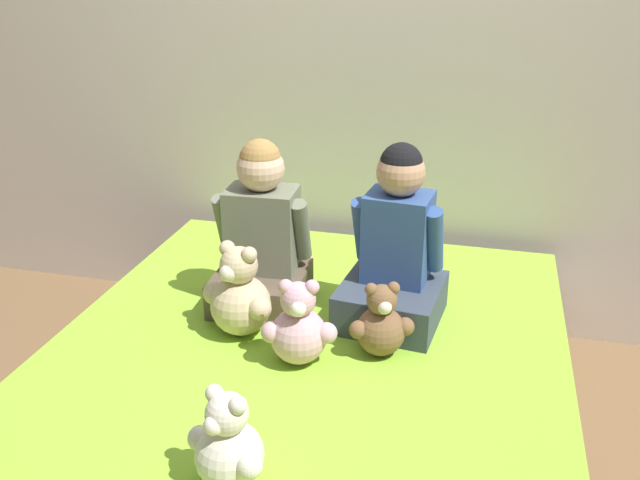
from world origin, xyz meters
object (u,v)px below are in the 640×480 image
Objects in this scene: teddy_bear_between_children at (299,328)px; teddy_bear_held_by_right_child at (381,324)px; teddy_bear_at_foot_of_bed at (228,446)px; child_on_left at (262,238)px; teddy_bear_held_by_left_child at (240,296)px; bed at (301,414)px; child_on_right at (395,253)px.

teddy_bear_held_by_right_child is at bearing 12.20° from teddy_bear_between_children.
teddy_bear_held_by_right_child is 0.94× the size of teddy_bear_at_foot_of_bed.
teddy_bear_held_by_left_child is (0.00, -0.22, -0.11)m from child_on_left.
teddy_bear_at_foot_of_bed is (-0.02, -0.52, -0.01)m from teddy_bear_between_children.
bed is at bearing 87.74° from teddy_bear_between_children.
child_on_right is 2.20× the size of teddy_bear_between_children.
child_on_left reaches higher than teddy_bear_held_by_right_child.
child_on_left reaches higher than teddy_bear_held_by_left_child.
child_on_left reaches higher than teddy_bear_between_children.
teddy_bear_at_foot_of_bed is (0.21, -0.85, -0.13)m from child_on_left.
teddy_bear_between_children is 1.06× the size of teddy_bear_at_foot_of_bed.
bed is 7.30× the size of teddy_bear_between_children.
teddy_bear_held_by_right_child is (-0.00, -0.23, -0.13)m from child_on_right.
child_on_right is (0.45, -0.00, -0.01)m from child_on_left.
child_on_left is at bearing 124.95° from bed.
child_on_right is 0.42m from teddy_bear_between_children.
teddy_bear_at_foot_of_bed is at bearing -79.34° from child_on_left.
teddy_bear_held_by_right_child is 0.66m from teddy_bear_at_foot_of_bed.
teddy_bear_between_children is at bearing -177.29° from teddy_bear_held_by_right_child.
child_on_right reaches higher than teddy_bear_held_by_left_child.
teddy_bear_held_by_right_child is at bearing 20.07° from bed.
bed is 0.41m from teddy_bear_held_by_left_child.
child_on_right is (0.23, 0.31, 0.43)m from bed.
child_on_left is (-0.22, 0.32, 0.44)m from bed.
child_on_left reaches higher than teddy_bear_at_foot_of_bed.
teddy_bear_held_by_left_child is at bearing 141.25° from teddy_bear_between_children.
teddy_bear_held_by_left_child reaches higher than teddy_bear_at_foot_of_bed.
bed is 7.75× the size of teddy_bear_at_foot_of_bed.
teddy_bear_at_foot_of_bed reaches higher than teddy_bear_held_by_right_child.
child_on_left is at bearing 130.74° from teddy_bear_held_by_right_child.
bed is at bearing -3.89° from teddy_bear_held_by_left_child.
teddy_bear_between_children is at bearing -117.80° from child_on_right.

